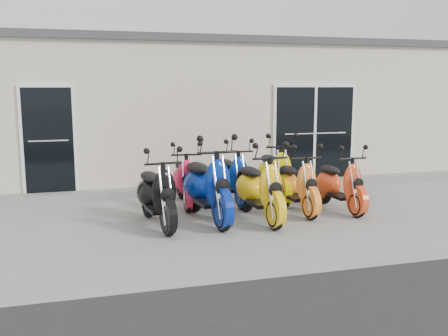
{
  "coord_description": "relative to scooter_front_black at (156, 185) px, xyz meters",
  "views": [
    {
      "loc": [
        -2.5,
        -8.32,
        2.28
      ],
      "look_at": [
        0.0,
        0.6,
        0.75
      ],
      "focal_mm": 40.0,
      "sensor_mm": 36.0,
      "label": 1
    }
  ],
  "objects": [
    {
      "name": "scooter_back_blue",
      "position": [
        1.66,
        1.28,
        -0.03
      ],
      "size": [
        0.71,
        1.8,
        1.31
      ],
      "primitive_type": null,
      "rotation": [
        0.0,
        0.0,
        0.03
      ],
      "color": "navy",
      "rests_on": "ground"
    },
    {
      "name": "ground",
      "position": [
        1.42,
        0.37,
        -0.68
      ],
      "size": [
        80.0,
        80.0,
        0.0
      ],
      "primitive_type": "plane",
      "color": "gray",
      "rests_on": "ground"
    },
    {
      "name": "scooter_back_yellow",
      "position": [
        2.53,
        1.22,
        0.02
      ],
      "size": [
        0.85,
        1.96,
        1.41
      ],
      "primitive_type": null,
      "rotation": [
        0.0,
        0.0,
        -0.09
      ],
      "color": "#D3B400",
      "rests_on": "ground"
    },
    {
      "name": "scooter_front_orange_a",
      "position": [
        1.74,
        -0.1,
        0.02
      ],
      "size": [
        0.81,
        1.94,
        1.4
      ],
      "primitive_type": null,
      "rotation": [
        0.0,
        0.0,
        0.06
      ],
      "color": "yellow",
      "rests_on": "ground"
    },
    {
      "name": "roof_cap",
      "position": [
        1.42,
        5.57,
        2.6
      ],
      "size": [
        14.2,
        6.2,
        0.16
      ],
      "primitive_type": "cube",
      "color": "#3F3F42",
      "rests_on": "building"
    },
    {
      "name": "scooter_front_blue",
      "position": [
        0.87,
        0.1,
        0.08
      ],
      "size": [
        0.99,
        2.14,
        1.53
      ],
      "primitive_type": null,
      "rotation": [
        0.0,
        0.0,
        0.12
      ],
      "color": "navy",
      "rests_on": "ground"
    },
    {
      "name": "door_right",
      "position": [
        4.02,
        2.54,
        0.58
      ],
      "size": [
        2.02,
        0.08,
        2.22
      ],
      "primitive_type": "cube",
      "color": "black",
      "rests_on": "front_step"
    },
    {
      "name": "scooter_front_red",
      "position": [
        3.4,
        0.15,
        -0.05
      ],
      "size": [
        0.72,
        1.74,
        1.26
      ],
      "primitive_type": null,
      "rotation": [
        0.0,
        0.0,
        0.06
      ],
      "color": "#DA441C",
      "rests_on": "ground"
    },
    {
      "name": "building",
      "position": [
        1.42,
        5.57,
        0.92
      ],
      "size": [
        14.0,
        6.0,
        3.2
      ],
      "primitive_type": "cube",
      "color": "beige",
      "rests_on": "ground"
    },
    {
      "name": "scooter_front_orange_b",
      "position": [
        2.56,
        0.24,
        -0.03
      ],
      "size": [
        0.71,
        1.78,
        1.3
      ],
      "primitive_type": null,
      "rotation": [
        0.0,
        0.0,
        0.04
      ],
      "color": "orange",
      "rests_on": "ground"
    },
    {
      "name": "front_step",
      "position": [
        1.42,
        2.39,
        -0.61
      ],
      "size": [
        14.0,
        0.4,
        0.15
      ],
      "primitive_type": "cube",
      "color": "gray",
      "rests_on": "ground"
    },
    {
      "name": "scooter_front_black",
      "position": [
        0.0,
        0.0,
        0.0
      ],
      "size": [
        0.91,
        1.92,
        1.36
      ],
      "primitive_type": null,
      "rotation": [
        0.0,
        0.0,
        0.13
      ],
      "color": "black",
      "rests_on": "ground"
    },
    {
      "name": "scooter_back_red",
      "position": [
        0.72,
        1.3,
        -0.04
      ],
      "size": [
        0.78,
        1.79,
        1.28
      ],
      "primitive_type": null,
      "rotation": [
        0.0,
        0.0,
        -0.09
      ],
      "color": "#DA1E43",
      "rests_on": "ground"
    },
    {
      "name": "door_left",
      "position": [
        -1.78,
        2.54,
        0.58
      ],
      "size": [
        1.07,
        0.08,
        2.22
      ],
      "primitive_type": "cube",
      "color": "black",
      "rests_on": "front_step"
    }
  ]
}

